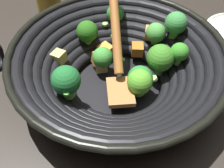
% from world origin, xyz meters
% --- Properties ---
extents(ground_plane, '(4.00, 4.00, 0.00)m').
position_xyz_m(ground_plane, '(0.00, 0.00, 0.00)').
color(ground_plane, '#28231E').
extents(wok, '(0.42, 0.44, 0.21)m').
position_xyz_m(wok, '(0.00, -0.00, 0.07)').
color(wok, black).
rests_on(wok, ground).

